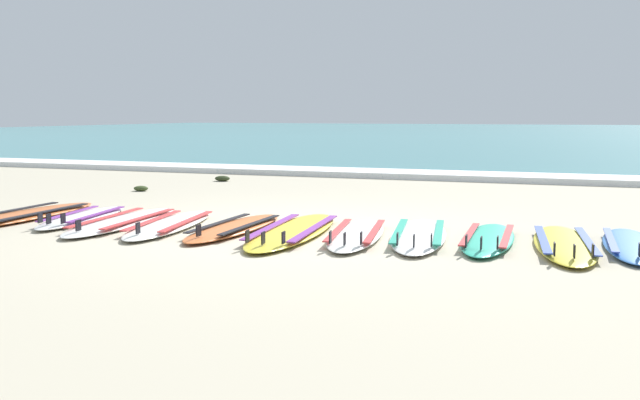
{
  "coord_description": "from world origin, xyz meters",
  "views": [
    {
      "loc": [
        2.94,
        -7.04,
        1.24
      ],
      "look_at": [
        0.04,
        0.7,
        0.25
      ],
      "focal_mm": 41.0,
      "sensor_mm": 36.0,
      "label": 1
    }
  ],
  "objects_px": {
    "surfboard_1": "(83,217)",
    "surfboard_5": "(293,231)",
    "surfboard_10": "(631,245)",
    "surfboard_2": "(123,221)",
    "surfboard_0": "(23,215)",
    "surfboard_7": "(419,235)",
    "surfboard_4": "(235,227)",
    "surfboard_6": "(356,234)",
    "surfboard_8": "(488,239)",
    "surfboard_3": "(170,224)",
    "surfboard_9": "(565,244)"
  },
  "relations": [
    {
      "from": "surfboard_5",
      "to": "surfboard_7",
      "type": "relative_size",
      "value": 1.14
    },
    {
      "from": "surfboard_6",
      "to": "surfboard_9",
      "type": "xyz_separation_m",
      "value": [
        1.97,
        0.16,
        -0.0
      ]
    },
    {
      "from": "surfboard_8",
      "to": "surfboard_10",
      "type": "relative_size",
      "value": 1.01
    },
    {
      "from": "surfboard_3",
      "to": "surfboard_4",
      "type": "xyz_separation_m",
      "value": [
        0.76,
        0.05,
        0.0
      ]
    },
    {
      "from": "surfboard_4",
      "to": "surfboard_5",
      "type": "bearing_deg",
      "value": 1.13
    },
    {
      "from": "surfboard_10",
      "to": "surfboard_1",
      "type": "bearing_deg",
      "value": -176.98
    },
    {
      "from": "surfboard_1",
      "to": "surfboard_10",
      "type": "height_order",
      "value": "same"
    },
    {
      "from": "surfboard_4",
      "to": "surfboard_5",
      "type": "distance_m",
      "value": 0.66
    },
    {
      "from": "surfboard_1",
      "to": "surfboard_5",
      "type": "distance_m",
      "value": 2.66
    },
    {
      "from": "surfboard_3",
      "to": "surfboard_4",
      "type": "bearing_deg",
      "value": 3.4
    },
    {
      "from": "surfboard_0",
      "to": "surfboard_9",
      "type": "height_order",
      "value": "same"
    },
    {
      "from": "surfboard_6",
      "to": "surfboard_7",
      "type": "bearing_deg",
      "value": 15.41
    },
    {
      "from": "surfboard_4",
      "to": "surfboard_5",
      "type": "height_order",
      "value": "same"
    },
    {
      "from": "surfboard_5",
      "to": "surfboard_9",
      "type": "relative_size",
      "value": 1.15
    },
    {
      "from": "surfboard_1",
      "to": "surfboard_9",
      "type": "bearing_deg",
      "value": 1.5
    },
    {
      "from": "surfboard_6",
      "to": "surfboard_8",
      "type": "xyz_separation_m",
      "value": [
        1.27,
        0.18,
        0.0
      ]
    },
    {
      "from": "surfboard_10",
      "to": "surfboard_4",
      "type": "bearing_deg",
      "value": -174.58
    },
    {
      "from": "surfboard_2",
      "to": "surfboard_7",
      "type": "distance_m",
      "value": 3.31
    },
    {
      "from": "surfboard_10",
      "to": "surfboard_8",
      "type": "bearing_deg",
      "value": -173.56
    },
    {
      "from": "surfboard_8",
      "to": "surfboard_10",
      "type": "xyz_separation_m",
      "value": [
        1.27,
        0.14,
        -0.0
      ]
    },
    {
      "from": "surfboard_4",
      "to": "surfboard_8",
      "type": "distance_m",
      "value": 2.61
    },
    {
      "from": "surfboard_3",
      "to": "surfboard_10",
      "type": "bearing_deg",
      "value": 5.09
    },
    {
      "from": "surfboard_2",
      "to": "surfboard_8",
      "type": "height_order",
      "value": "same"
    },
    {
      "from": "surfboard_4",
      "to": "surfboard_7",
      "type": "xyz_separation_m",
      "value": [
        1.93,
        0.21,
        0.0
      ]
    },
    {
      "from": "surfboard_9",
      "to": "surfboard_7",
      "type": "bearing_deg",
      "value": 179.63
    },
    {
      "from": "surfboard_0",
      "to": "surfboard_4",
      "type": "xyz_separation_m",
      "value": [
        2.76,
        0.06,
        -0.0
      ]
    },
    {
      "from": "surfboard_2",
      "to": "surfboard_8",
      "type": "distance_m",
      "value": 3.98
    },
    {
      "from": "surfboard_3",
      "to": "surfboard_10",
      "type": "xyz_separation_m",
      "value": [
        4.64,
        0.41,
        0.0
      ]
    },
    {
      "from": "surfboard_10",
      "to": "surfboard_0",
      "type": "bearing_deg",
      "value": -176.32
    },
    {
      "from": "surfboard_1",
      "to": "surfboard_4",
      "type": "relative_size",
      "value": 0.97
    },
    {
      "from": "surfboard_6",
      "to": "surfboard_7",
      "type": "relative_size",
      "value": 0.94
    },
    {
      "from": "surfboard_3",
      "to": "surfboard_6",
      "type": "bearing_deg",
      "value": 2.38
    },
    {
      "from": "surfboard_5",
      "to": "surfboard_8",
      "type": "xyz_separation_m",
      "value": [
        1.94,
        0.21,
        0.0
      ]
    },
    {
      "from": "surfboard_2",
      "to": "surfboard_9",
      "type": "height_order",
      "value": "same"
    },
    {
      "from": "surfboard_8",
      "to": "surfboard_4",
      "type": "bearing_deg",
      "value": -175.07
    },
    {
      "from": "surfboard_7",
      "to": "surfboard_10",
      "type": "height_order",
      "value": "same"
    },
    {
      "from": "surfboard_0",
      "to": "surfboard_10",
      "type": "relative_size",
      "value": 1.31
    },
    {
      "from": "surfboard_2",
      "to": "surfboard_9",
      "type": "bearing_deg",
      "value": 3.02
    },
    {
      "from": "surfboard_1",
      "to": "surfboard_6",
      "type": "height_order",
      "value": "same"
    },
    {
      "from": "surfboard_7",
      "to": "surfboard_4",
      "type": "bearing_deg",
      "value": -173.9
    },
    {
      "from": "surfboard_10",
      "to": "surfboard_2",
      "type": "bearing_deg",
      "value": -175.45
    },
    {
      "from": "surfboard_6",
      "to": "surfboard_10",
      "type": "height_order",
      "value": "same"
    },
    {
      "from": "surfboard_3",
      "to": "surfboard_6",
      "type": "relative_size",
      "value": 1.06
    },
    {
      "from": "surfboard_0",
      "to": "surfboard_4",
      "type": "relative_size",
      "value": 1.25
    },
    {
      "from": "surfboard_0",
      "to": "surfboard_6",
      "type": "bearing_deg",
      "value": 1.4
    },
    {
      "from": "surfboard_3",
      "to": "surfboard_7",
      "type": "distance_m",
      "value": 2.71
    },
    {
      "from": "surfboard_1",
      "to": "surfboard_3",
      "type": "height_order",
      "value": "same"
    },
    {
      "from": "surfboard_2",
      "to": "surfboard_3",
      "type": "height_order",
      "value": "same"
    },
    {
      "from": "surfboard_6",
      "to": "surfboard_7",
      "type": "xyz_separation_m",
      "value": [
        0.6,
        0.16,
        -0.0
      ]
    },
    {
      "from": "surfboard_8",
      "to": "surfboard_2",
      "type": "bearing_deg",
      "value": -176.07
    }
  ]
}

